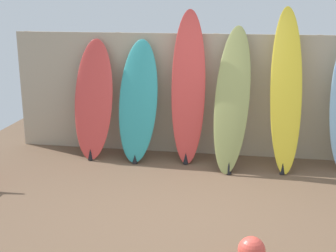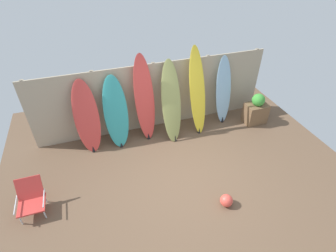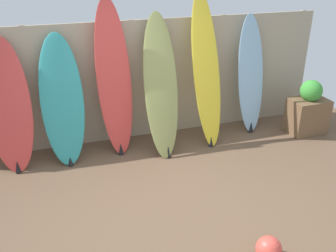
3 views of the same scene
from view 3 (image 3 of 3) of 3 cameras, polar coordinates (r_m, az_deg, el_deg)
name	(u,v)px [view 3 (image 3 of 3)]	position (r m, az deg, el deg)	size (l,w,h in m)	color
ground	(177,209)	(4.37, 1.41, -12.60)	(7.68, 7.68, 0.00)	brown
fence_back	(133,81)	(5.67, -5.35, 6.78)	(6.08, 0.11, 1.80)	tan
surfboard_red_0	(8,107)	(5.25, -23.16, 2.69)	(0.58, 0.60, 1.72)	#D13D38
surfboard_teal_1	(62,101)	(5.20, -15.83, 3.71)	(0.60, 0.65, 1.73)	teal
surfboard_red_2	(114,80)	(5.23, -8.22, 6.88)	(0.51, 0.51, 2.15)	#D13D38
surfboard_olive_3	(161,87)	(5.25, -1.10, 5.97)	(0.56, 0.85, 1.94)	olive
surfboard_yellow_4	(206,72)	(5.51, 5.87, 8.14)	(0.48, 0.69, 2.19)	yellow
surfboard_skyblue_5	(251,76)	(6.04, 12.48, 7.44)	(0.46, 0.41, 1.84)	#8CB7D6
planter_box	(308,110)	(6.36, 20.54, 2.26)	(0.58, 0.42, 0.87)	brown
beach_ball	(269,249)	(3.83, 15.11, -17.63)	(0.25, 0.25, 0.25)	#E54C3F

